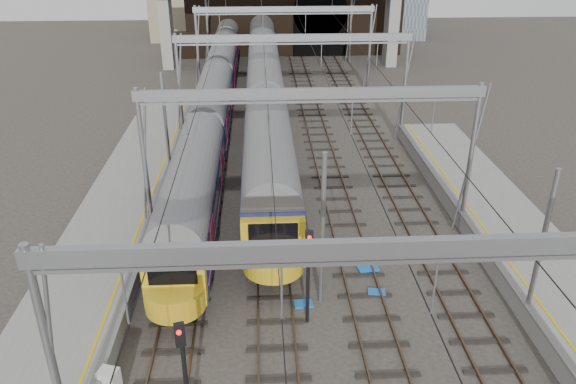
{
  "coord_description": "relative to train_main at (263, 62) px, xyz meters",
  "views": [
    {
      "loc": [
        -2.46,
        -17.87,
        14.99
      ],
      "look_at": [
        -1.1,
        8.05,
        2.4
      ],
      "focal_mm": 35.0,
      "sensor_mm": 36.0,
      "label": 1
    }
  ],
  "objects": [
    {
      "name": "tracks",
      "position": [
        2.0,
        -21.81,
        -2.54
      ],
      "size": [
        14.4,
        80.0,
        0.22
      ],
      "color": "#4C3828",
      "rests_on": "ground"
    },
    {
      "name": "signal_near_centre",
      "position": [
        1.31,
        -36.22,
        0.27
      ],
      "size": [
        0.32,
        0.45,
        4.43
      ],
      "rotation": [
        0.0,
        0.0,
        -0.05
      ],
      "color": "black",
      "rests_on": "ground"
    },
    {
      "name": "retaining_wall",
      "position": [
        3.4,
        15.12,
        1.77
      ],
      "size": [
        28.0,
        2.75,
        9.0
      ],
      "color": "black",
      "rests_on": "ground"
    },
    {
      "name": "equip_cover_c",
      "position": [
        4.51,
        -32.45,
        -2.5
      ],
      "size": [
        1.07,
        0.83,
        0.11
      ],
      "primitive_type": "cube",
      "rotation": [
        0.0,
        0.0,
        0.16
      ],
      "color": "blue",
      "rests_on": "ground"
    },
    {
      "name": "train_second",
      "position": [
        -4.0,
        -6.32,
        -0.2
      ],
      "size": [
        2.59,
        59.87,
        4.52
      ],
      "color": "black",
      "rests_on": "ground"
    },
    {
      "name": "platform_left",
      "position": [
        -8.18,
        -34.31,
        -2.0
      ],
      "size": [
        4.32,
        55.0,
        1.12
      ],
      "color": "gray",
      "rests_on": "ground"
    },
    {
      "name": "ground",
      "position": [
        2.0,
        -36.81,
        -2.56
      ],
      "size": [
        160.0,
        160.0,
        0.0
      ],
      "primitive_type": "plane",
      "color": "#38332D",
      "rests_on": "ground"
    },
    {
      "name": "equip_cover_b",
      "position": [
        4.57,
        -34.38,
        -2.51
      ],
      "size": [
        0.84,
        0.64,
        0.09
      ],
      "primitive_type": "cube",
      "rotation": [
        0.0,
        0.0,
        -0.13
      ],
      "color": "blue",
      "rests_on": "ground"
    },
    {
      "name": "overhead_line",
      "position": [
        2.0,
        -15.32,
        4.01
      ],
      "size": [
        16.8,
        80.0,
        8.0
      ],
      "color": "gray",
      "rests_on": "ground"
    },
    {
      "name": "train_main",
      "position": [
        0.0,
        0.0,
        0.0
      ],
      "size": [
        2.91,
        67.35,
        4.97
      ],
      "color": "black",
      "rests_on": "ground"
    },
    {
      "name": "equip_cover_a",
      "position": [
        1.24,
        -35.02,
        -2.51
      ],
      "size": [
        0.82,
        0.61,
        0.09
      ],
      "primitive_type": "cube",
      "rotation": [
        0.0,
        0.0,
        0.06
      ],
      "color": "blue",
      "rests_on": "ground"
    },
    {
      "name": "signal_near_left",
      "position": [
        -2.96,
        -41.43,
        0.27
      ],
      "size": [
        0.35,
        0.45,
        4.43
      ],
      "rotation": [
        0.0,
        0.0,
        0.25
      ],
      "color": "black",
      "rests_on": "ground"
    }
  ]
}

